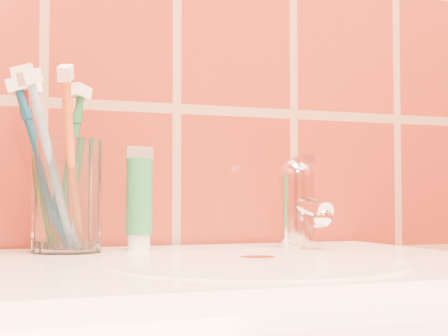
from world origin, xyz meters
name	(u,v)px	position (x,y,z in m)	size (l,w,h in m)	color
glass_tumbler	(67,196)	(-0.16, 1.11, 0.92)	(0.08, 0.08, 0.14)	white
toothpaste_tube	(139,201)	(-0.07, 1.12, 0.91)	(0.04, 0.03, 0.13)	white
faucet	(298,199)	(0.14, 1.09, 0.91)	(0.05, 0.11, 0.12)	white
toothbrush_0	(44,160)	(-0.19, 1.11, 0.96)	(0.07, 0.04, 0.23)	#AE2D25
toothbrush_1	(71,164)	(-0.16, 1.07, 0.95)	(0.05, 0.09, 0.22)	#C86123
toothbrush_2	(45,167)	(-0.19, 1.13, 0.95)	(0.05, 0.07, 0.21)	#1D6D2E
toothbrush_3	(71,168)	(-0.16, 1.13, 0.95)	(0.05, 0.05, 0.21)	#1B6837
toothbrush_4	(52,165)	(-0.18, 1.08, 0.95)	(0.08, 0.06, 0.21)	#79B6D7
toothbrush_5	(42,167)	(-0.19, 1.10, 0.95)	(0.08, 0.03, 0.21)	navy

